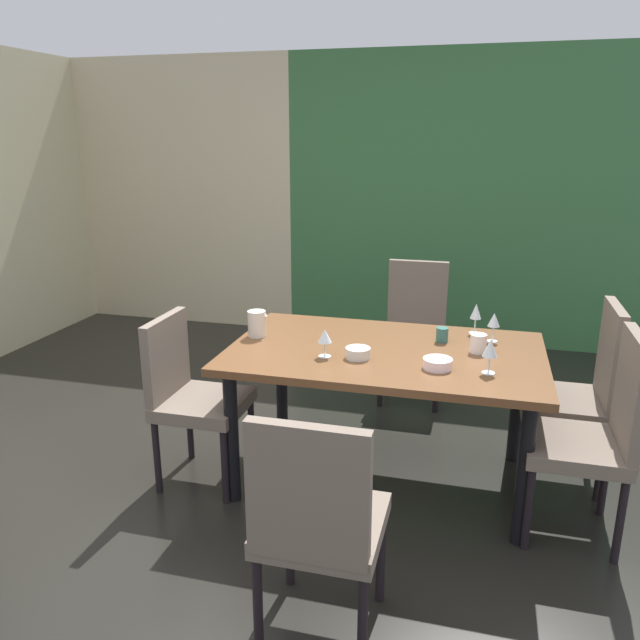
# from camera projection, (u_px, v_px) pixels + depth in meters

# --- Properties ---
(ground_plane) EXTENTS (5.85, 5.85, 0.02)m
(ground_plane) POSITION_uv_depth(u_px,v_px,m) (253.00, 495.00, 3.29)
(ground_plane) COLOR black
(back_panel_interior) EXTENTS (2.27, 0.10, 2.51)m
(back_panel_interior) POSITION_uv_depth(u_px,v_px,m) (180.00, 195.00, 6.03)
(back_panel_interior) COLOR beige
(back_panel_interior) RESTS_ON ground_plane
(garden_window_panel) EXTENTS (3.59, 0.10, 2.51)m
(garden_window_panel) POSITION_uv_depth(u_px,v_px,m) (492.00, 203.00, 5.32)
(garden_window_panel) COLOR #376A3B
(garden_window_panel) RESTS_ON ground_plane
(dining_table) EXTENTS (1.61, 1.01, 0.75)m
(dining_table) POSITION_uv_depth(u_px,v_px,m) (385.00, 365.00, 3.25)
(dining_table) COLOR brown
(dining_table) RESTS_ON ground_plane
(chair_head_near) EXTENTS (0.44, 0.44, 0.94)m
(chair_head_near) POSITION_uv_depth(u_px,v_px,m) (317.00, 518.00, 2.19)
(chair_head_near) COLOR #6D5E52
(chair_head_near) RESTS_ON ground_plane
(chair_right_far) EXTENTS (0.44, 0.44, 0.99)m
(chair_right_far) POSITION_uv_depth(u_px,v_px,m) (582.00, 387.00, 3.28)
(chair_right_far) COLOR #6D5E52
(chair_right_far) RESTS_ON ground_plane
(chair_right_near) EXTENTS (0.44, 0.44, 1.00)m
(chair_right_near) POSITION_uv_depth(u_px,v_px,m) (597.00, 429.00, 2.81)
(chair_right_near) COLOR #6D5E52
(chair_right_near) RESTS_ON ground_plane
(chair_head_far) EXTENTS (0.44, 0.45, 0.96)m
(chair_head_far) POSITION_uv_depth(u_px,v_px,m) (415.00, 324.00, 4.40)
(chair_head_far) COLOR #6D5E52
(chair_head_far) RESTS_ON ground_plane
(chair_left_near) EXTENTS (0.44, 0.44, 0.91)m
(chair_left_near) POSITION_uv_depth(u_px,v_px,m) (190.00, 390.00, 3.30)
(chair_left_near) COLOR #6D5E52
(chair_left_near) RESTS_ON ground_plane
(wine_glass_east) EXTENTS (0.07, 0.07, 0.17)m
(wine_glass_east) POSITION_uv_depth(u_px,v_px,m) (490.00, 349.00, 2.87)
(wine_glass_east) COLOR silver
(wine_glass_east) RESTS_ON dining_table
(wine_glass_rear) EXTENTS (0.07, 0.07, 0.14)m
(wine_glass_rear) POSITION_uv_depth(u_px,v_px,m) (325.00, 337.00, 3.09)
(wine_glass_rear) COLOR silver
(wine_glass_rear) RESTS_ON dining_table
(wine_glass_west) EXTENTS (0.06, 0.06, 0.17)m
(wine_glass_west) POSITION_uv_depth(u_px,v_px,m) (476.00, 312.00, 3.45)
(wine_glass_west) COLOR silver
(wine_glass_west) RESTS_ON dining_table
(wine_glass_front) EXTENTS (0.06, 0.06, 0.16)m
(wine_glass_front) POSITION_uv_depth(u_px,v_px,m) (494.00, 321.00, 3.32)
(wine_glass_front) COLOR silver
(wine_glass_front) RESTS_ON dining_table
(serving_bowl_near_shelf) EXTENTS (0.12, 0.12, 0.05)m
(serving_bowl_near_shelf) POSITION_uv_depth(u_px,v_px,m) (358.00, 353.00, 3.10)
(serving_bowl_near_shelf) COLOR silver
(serving_bowl_near_shelf) RESTS_ON dining_table
(serving_bowl_right) EXTENTS (0.14, 0.14, 0.05)m
(serving_bowl_right) POSITION_uv_depth(u_px,v_px,m) (438.00, 363.00, 2.96)
(serving_bowl_right) COLOR white
(serving_bowl_right) RESTS_ON dining_table
(cup_corner) EXTENTS (0.06, 0.06, 0.08)m
(cup_corner) POSITION_uv_depth(u_px,v_px,m) (442.00, 335.00, 3.34)
(cup_corner) COLOR #32655D
(cup_corner) RESTS_ON dining_table
(cup_south) EXTENTS (0.08, 0.08, 0.10)m
(cup_south) POSITION_uv_depth(u_px,v_px,m) (478.00, 343.00, 3.17)
(cup_south) COLOR white
(cup_south) RESTS_ON dining_table
(pitcher_north) EXTENTS (0.11, 0.10, 0.15)m
(pitcher_north) POSITION_uv_depth(u_px,v_px,m) (257.00, 323.00, 3.42)
(pitcher_north) COLOR beige
(pitcher_north) RESTS_ON dining_table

